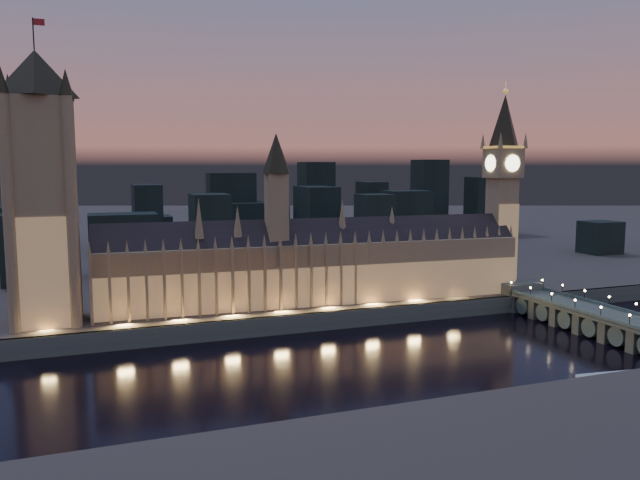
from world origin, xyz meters
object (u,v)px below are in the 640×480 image
object	(u,v)px
victoria_tower	(41,176)
river_boat	(608,383)
palace_of_westminster	(317,263)
westminster_bridge	(592,319)
elizabeth_tower	(503,174)

from	to	relation	value
victoria_tower	river_boat	xyz separation A→B (m)	(172.65, -119.92, -65.94)
palace_of_westminster	river_boat	bearing A→B (deg)	-64.60
victoria_tower	westminster_bridge	size ratio (longest dim) A/B	1.06
victoria_tower	river_boat	bearing A→B (deg)	-34.78
palace_of_westminster	westminster_bridge	world-z (taller)	palace_of_westminster
palace_of_westminster	river_boat	xyz separation A→B (m)	(56.85, -119.74, -24.81)
victoria_tower	elizabeth_tower	bearing A→B (deg)	-0.00
elizabeth_tower	river_boat	distance (m)	143.95
elizabeth_tower	westminster_bridge	size ratio (longest dim) A/B	0.94
westminster_bridge	victoria_tower	bearing A→B (deg)	163.31
westminster_bridge	river_boat	world-z (taller)	westminster_bridge
palace_of_westminster	elizabeth_tower	distance (m)	109.98
victoria_tower	elizabeth_tower	distance (m)	218.00
palace_of_westminster	river_boat	size ratio (longest dim) A/B	5.14
elizabeth_tower	westminster_bridge	distance (m)	89.42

